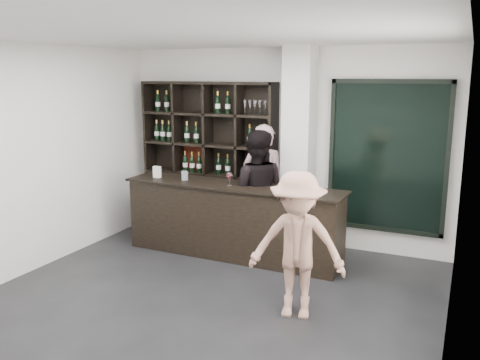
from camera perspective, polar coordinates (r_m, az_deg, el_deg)
The scene contains 12 objects.
floor at distance 5.67m, azimuth -5.36°, elevation -14.64°, with size 5.00×5.50×0.01m, color black.
wine_shelf at distance 7.99m, azimuth -3.54°, elevation 2.33°, with size 2.20×0.35×2.40m, color black, non-canonical shape.
structural_column at distance 7.28m, azimuth 6.57°, elevation 3.34°, with size 0.40×0.40×2.90m, color silver.
glass_panel at distance 7.23m, azimuth 16.20°, elevation 2.48°, with size 1.60×0.08×2.10m.
tasting_counter at distance 7.08m, azimuth -0.84°, elevation -4.57°, with size 3.13×0.65×1.03m.
taster_pink at distance 7.48m, azimuth 2.67°, elevation -0.60°, with size 0.66×0.43×1.81m, color #CEA1A5.
taster_black at distance 7.09m, azimuth 1.79°, elevation -1.46°, with size 0.86×0.67×1.77m, color black.
customer at distance 5.33m, azimuth 6.43°, elevation -7.31°, with size 1.01×0.58×1.56m, color tan.
wine_glass at distance 6.87m, azimuth -1.21°, elevation 0.24°, with size 0.09×0.09×0.21m, color white, non-canonical shape.
spit_cup at distance 7.27m, azimuth -6.23°, elevation 0.49°, with size 0.10×0.10×0.13m, color silver.
napkin_stack at distance 6.73m, azimuth 5.75°, elevation -0.91°, with size 0.11×0.11×0.02m, color white.
card_stand at distance 7.50m, azimuth -9.30°, elevation 0.90°, with size 0.11×0.06×0.17m, color white.
Camera 1 is at (2.56, -4.38, 2.52)m, focal length 38.00 mm.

